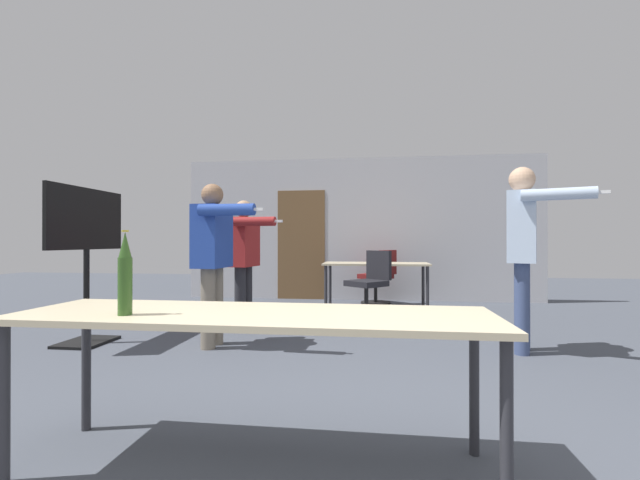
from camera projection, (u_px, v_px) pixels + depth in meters
back_wall at (358, 229)px, 7.98m from camera, size 6.58×0.12×2.64m
conference_table_near at (254, 326)px, 2.05m from camera, size 2.27×0.67×0.74m
conference_table_far at (376, 268)px, 6.79m from camera, size 1.65×0.73×0.74m
tv_screen at (86, 245)px, 4.54m from camera, size 0.44×1.17×1.65m
person_far_watching at (214, 249)px, 4.42m from camera, size 0.78×0.73×1.68m
person_right_polo at (245, 252)px, 5.32m from camera, size 0.73×0.73×1.60m
person_center_tall at (524, 240)px, 4.17m from camera, size 0.75×0.83×1.81m
office_chair_near_pushed at (370, 286)px, 6.09m from camera, size 0.68×0.69×0.95m
office_chair_mid_tucked at (379, 279)px, 7.41m from camera, size 0.69×0.67×0.94m
beer_bottle at (125, 275)px, 1.97m from camera, size 0.06×0.06×0.39m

